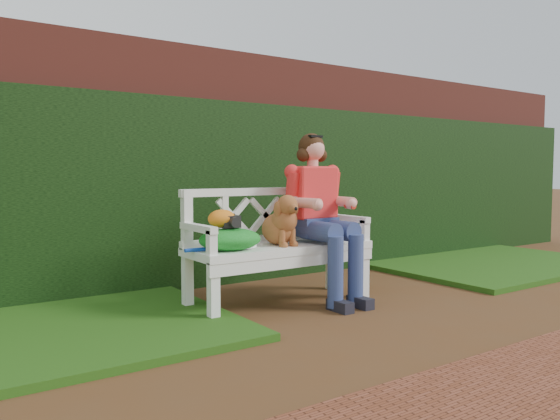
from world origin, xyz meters
TOP-DOWN VIEW (x-y plane):
  - ground at (0.00, 0.00)m, footprint 60.00×60.00m
  - brick_wall at (0.00, 1.90)m, footprint 10.00×0.30m
  - ivy_hedge at (0.00, 1.68)m, footprint 10.00×0.18m
  - grass_left at (-2.40, 0.90)m, footprint 2.60×2.00m
  - grass_right at (2.40, 0.90)m, footprint 2.60×2.00m
  - garden_bench at (-0.56, 0.69)m, footprint 1.61×0.69m
  - seated_woman at (-0.22, 0.67)m, footprint 0.62×0.79m
  - dog at (-0.59, 0.64)m, footprint 0.28×0.37m
  - tennis_racket at (-0.99, 0.69)m, footprint 0.65×0.48m
  - green_bag at (-1.04, 0.64)m, footprint 0.53×0.44m
  - camera_item at (-1.03, 0.65)m, footprint 0.14×0.11m
  - baseball_glove at (-1.09, 0.67)m, footprint 0.25×0.21m

SIDE VIEW (x-z plane):
  - ground at x=0.00m, z-range 0.00..0.00m
  - grass_left at x=-2.40m, z-range 0.00..0.05m
  - grass_right at x=2.40m, z-range 0.00..0.05m
  - garden_bench at x=-0.56m, z-range 0.00..0.48m
  - tennis_racket at x=-0.99m, z-range 0.48..0.51m
  - green_bag at x=-1.04m, z-range 0.48..0.64m
  - seated_woman at x=-0.22m, z-range 0.00..1.32m
  - dog at x=-0.59m, z-range 0.48..0.88m
  - camera_item at x=-1.03m, z-range 0.64..0.73m
  - baseball_glove at x=-1.09m, z-range 0.64..0.78m
  - ivy_hedge at x=0.00m, z-range 0.00..1.70m
  - brick_wall at x=0.00m, z-range 0.00..2.20m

